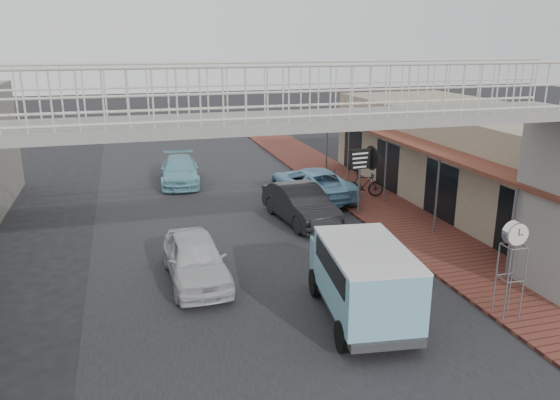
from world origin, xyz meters
TOP-DOWN VIEW (x-y plane):
  - ground at (0.00, 0.00)m, footprint 120.00×120.00m
  - road_strip at (0.00, 0.00)m, footprint 10.00×60.00m
  - sidewalk at (6.50, 3.00)m, footprint 3.00×40.00m
  - shophouse_row at (10.97, 4.00)m, footprint 7.20×18.00m
  - footbridge at (0.00, -4.00)m, footprint 16.40×2.40m
  - white_hatchback at (-1.90, -0.51)m, footprint 1.75×4.12m
  - dark_sedan at (2.72, 3.78)m, footprint 2.07×4.57m
  - angkot_curb at (4.20, 6.73)m, footprint 2.97×5.34m
  - angkot_far at (-1.14, 11.04)m, footprint 2.18×4.58m
  - angkot_van at (1.79, -4.00)m, footprint 2.37×4.37m
  - motorcycle_near at (5.30, 8.00)m, footprint 1.83×1.14m
  - motorcycle_far at (6.42, 6.09)m, footprint 1.86×0.94m
  - street_clock at (5.30, -5.01)m, footprint 0.63×0.51m
  - arrow_sign at (5.87, 3.94)m, footprint 1.62×1.04m

SIDE VIEW (x-z plane):
  - ground at x=0.00m, z-range 0.00..0.00m
  - road_strip at x=0.00m, z-range 0.00..0.01m
  - sidewalk at x=6.50m, z-range 0.00..0.10m
  - motorcycle_near at x=5.30m, z-range 0.10..1.01m
  - motorcycle_far at x=6.42m, z-range 0.10..1.18m
  - angkot_far at x=-1.14m, z-range 0.00..1.29m
  - white_hatchback at x=-1.90m, z-range 0.00..1.39m
  - angkot_curb at x=4.20m, z-range 0.00..1.41m
  - dark_sedan at x=2.72m, z-range 0.00..1.45m
  - angkot_van at x=1.79m, z-range 0.28..2.32m
  - shophouse_row at x=10.97m, z-range 0.01..4.01m
  - street_clock at x=5.30m, z-range 0.94..3.47m
  - arrow_sign at x=5.87m, z-range 0.94..3.67m
  - footbridge at x=0.00m, z-range 0.01..6.35m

